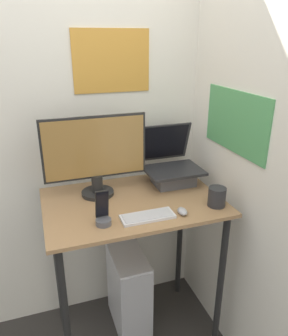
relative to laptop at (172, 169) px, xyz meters
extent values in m
cube|color=silver|center=(-0.29, 0.25, 0.25)|extent=(6.00, 0.05, 2.60)
cube|color=gold|center=(-0.29, 0.22, 0.61)|extent=(0.44, 0.01, 0.34)
cube|color=silver|center=(0.26, -0.47, 0.25)|extent=(0.05, 6.00, 2.60)
cube|color=#4C9959|center=(0.24, -0.25, 0.33)|extent=(0.01, 0.54, 0.32)
cube|color=#936D47|center=(-0.29, -0.16, -0.09)|extent=(0.94, 0.64, 0.02)
cylinder|color=black|center=(-0.71, -0.43, -0.58)|extent=(0.04, 0.04, 0.95)
cylinder|color=black|center=(0.13, -0.43, -0.58)|extent=(0.04, 0.04, 0.95)
cylinder|color=black|center=(-0.71, 0.11, -0.58)|extent=(0.04, 0.04, 0.95)
cylinder|color=black|center=(0.13, 0.11, -0.58)|extent=(0.04, 0.04, 0.95)
cube|color=#4C4C51|center=(0.00, -0.03, -0.04)|extent=(0.23, 0.17, 0.08)
cube|color=#262628|center=(0.00, -0.03, 0.00)|extent=(0.33, 0.25, 0.02)
cube|color=#262628|center=(0.00, 0.13, 0.13)|extent=(0.33, 0.08, 0.24)
cube|color=black|center=(0.00, 0.12, 0.13)|extent=(0.29, 0.07, 0.21)
cylinder|color=black|center=(-0.45, -0.02, -0.07)|extent=(0.18, 0.18, 0.02)
cylinder|color=black|center=(-0.45, -0.02, -0.02)|extent=(0.06, 0.06, 0.10)
cube|color=black|center=(-0.45, -0.02, 0.19)|extent=(0.56, 0.01, 0.34)
cube|color=olive|center=(-0.45, -0.03, 0.19)|extent=(0.53, 0.01, 0.32)
cube|color=silver|center=(-0.28, -0.35, -0.08)|extent=(0.26, 0.10, 0.01)
cube|color=#A8A8AD|center=(-0.28, -0.35, -0.07)|extent=(0.24, 0.09, 0.00)
ellipsoid|color=#99999E|center=(-0.10, -0.38, -0.07)|extent=(0.04, 0.07, 0.03)
cylinder|color=#4C4C51|center=(-0.49, -0.35, -0.07)|extent=(0.07, 0.07, 0.03)
cube|color=black|center=(-0.49, -0.33, 0.02)|extent=(0.06, 0.04, 0.15)
cube|color=black|center=(-0.49, -0.33, 0.02)|extent=(0.05, 0.03, 0.14)
cube|color=silver|center=(-0.30, -0.06, -0.78)|extent=(0.20, 0.39, 0.55)
cube|color=#ADADB2|center=(-0.30, -0.25, -0.78)|extent=(0.19, 0.01, 0.52)
cylinder|color=#262628|center=(0.10, -0.35, -0.03)|extent=(0.09, 0.09, 0.10)
camera|label=1|loc=(-0.74, -1.66, 0.73)|focal=35.00mm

